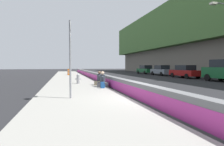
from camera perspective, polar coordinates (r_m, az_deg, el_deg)
name	(u,v)px	position (r m, az deg, el deg)	size (l,w,h in m)	color
ground_plane	(140,101)	(8.50, 8.95, -8.87)	(160.00, 160.00, 0.00)	#232326
sidewalk_strip	(83,103)	(7.80, -9.36, -9.36)	(80.00, 4.40, 0.14)	gray
jersey_barrier	(140,92)	(8.42, 8.95, -6.04)	(76.00, 0.45, 0.85)	slate
route_sign_post	(70,54)	(8.42, -13.29, 6.12)	(0.44, 0.09, 3.60)	gray
fire_hydrant	(78,78)	(15.08, -10.87, -1.69)	(0.26, 0.46, 0.88)	gray
seated_person_foreground	(103,82)	(12.72, -3.04, -2.87)	(0.83, 0.92, 1.10)	#424247
seated_person_middle	(99,81)	(13.83, -4.06, -2.46)	(0.84, 0.92, 1.09)	#706651
backpack	(103,85)	(11.97, -3.06, -3.93)	(0.32, 0.28, 0.40)	navy
construction_barrel	(69,72)	(29.09, -13.64, 0.31)	(0.54, 0.54, 0.95)	orange
parked_car_third	(185,71)	(25.53, 22.40, 0.46)	(4.55, 2.06, 1.71)	maroon
parked_car_fourth	(162,70)	(30.68, 15.67, 0.85)	(4.50, 1.95, 1.71)	slate
parked_car_midline	(145,70)	(35.55, 10.72, 1.10)	(4.54, 2.03, 1.71)	#145128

